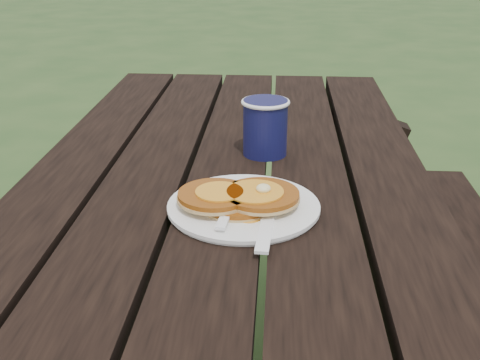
{
  "coord_description": "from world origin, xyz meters",
  "views": [
    {
      "loc": [
        0.09,
        -0.91,
        1.18
      ],
      "look_at": [
        0.03,
        -0.02,
        0.8
      ],
      "focal_mm": 45.0,
      "sensor_mm": 36.0,
      "label": 1
    }
  ],
  "objects": [
    {
      "name": "plate",
      "position": [
        0.04,
        -0.03,
        0.76
      ],
      "size": [
        0.3,
        0.3,
        0.01
      ],
      "primitive_type": "cylinder",
      "rotation": [
        0.0,
        0.0,
        0.29
      ],
      "color": "white",
      "rests_on": "picnic_table"
    },
    {
      "name": "knife",
      "position": [
        0.08,
        -0.1,
        0.76
      ],
      "size": [
        0.03,
        0.18,
        0.0
      ],
      "primitive_type": "cube",
      "rotation": [
        0.0,
        0.0,
        -0.06
      ],
      "color": "white",
      "rests_on": "plate"
    },
    {
      "name": "fork",
      "position": [
        0.02,
        -0.08,
        0.77
      ],
      "size": [
        0.05,
        0.16,
        0.01
      ],
      "primitive_type": null,
      "rotation": [
        0.0,
        0.0,
        -0.1
      ],
      "color": "white",
      "rests_on": "plate"
    },
    {
      "name": "pancake_stack",
      "position": [
        0.03,
        -0.03,
        0.77
      ],
      "size": [
        0.2,
        0.13,
        0.04
      ],
      "rotation": [
        0.0,
        0.0,
        0.36
      ],
      "color": "#8F4810",
      "rests_on": "plate"
    },
    {
      "name": "coffee_cup",
      "position": [
        0.07,
        0.23,
        0.81
      ],
      "size": [
        0.1,
        0.1,
        0.11
      ],
      "rotation": [
        0.0,
        0.0,
        -0.0
      ],
      "color": "#10113C",
      "rests_on": "picnic_table"
    }
  ]
}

